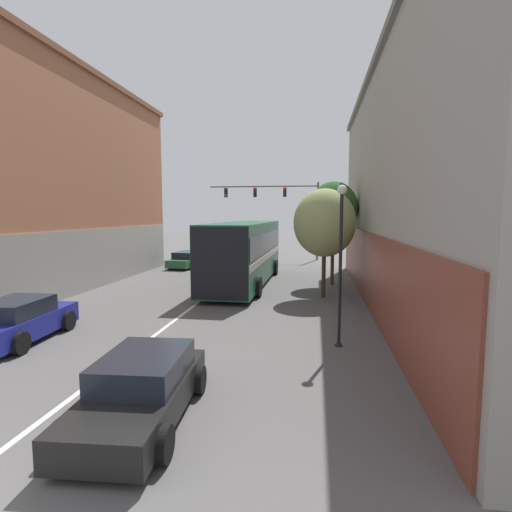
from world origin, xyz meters
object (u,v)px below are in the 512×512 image
object	(u,v)px
street_tree_near	(325,223)
parked_car_left_near	(19,321)
traffic_signal_gantry	(281,202)
street_lamp	(340,261)
parked_car_left_mid	(189,259)
street_tree_far	(333,209)
bus	(245,249)
hatchback_foreground	(142,389)

from	to	relation	value
street_tree_near	parked_car_left_near	bearing A→B (deg)	-139.67
traffic_signal_gantry	street_lamp	size ratio (longest dim) A/B	1.99
parked_car_left_near	street_lamp	xyz separation A→B (m)	(9.88, 0.99, 1.94)
street_tree_near	parked_car_left_mid	bearing A→B (deg)	135.19
traffic_signal_gantry	street_tree_far	xyz separation A→B (m)	(4.01, -12.31, -0.74)
street_lamp	street_tree_near	distance (m)	7.19
parked_car_left_mid	street_lamp	xyz separation A→B (m)	(10.17, -16.89, 2.02)
bus	street_tree_near	distance (m)	5.67
parked_car_left_near	street_tree_far	bearing A→B (deg)	-43.92
hatchback_foreground	street_lamp	world-z (taller)	street_lamp
street_lamp	parked_car_left_near	bearing A→B (deg)	-174.26
hatchback_foreground	street_lamp	size ratio (longest dim) A/B	0.86
traffic_signal_gantry	street_lamp	world-z (taller)	traffic_signal_gantry
hatchback_foreground	traffic_signal_gantry	world-z (taller)	traffic_signal_gantry
parked_car_left_near	parked_car_left_mid	size ratio (longest dim) A/B	0.82
bus	street_lamp	world-z (taller)	street_lamp
street_lamp	street_tree_far	xyz separation A→B (m)	(0.22, 10.72, 1.70)
street_tree_far	bus	bearing A→B (deg)	-175.66
bus	street_tree_near	xyz separation A→B (m)	(4.38, -3.23, 1.59)
parked_car_left_near	traffic_signal_gantry	xyz separation A→B (m)	(6.08, 24.02, 4.37)
street_lamp	street_tree_far	world-z (taller)	street_tree_far
traffic_signal_gantry	street_tree_far	world-z (taller)	traffic_signal_gantry
bus	parked_car_left_mid	bearing A→B (deg)	40.56
traffic_signal_gantry	street_tree_near	distance (m)	16.35
parked_car_left_near	parked_car_left_mid	bearing A→B (deg)	-2.20
parked_car_left_near	street_lamp	world-z (taller)	street_lamp
bus	street_lamp	bearing A→B (deg)	-154.81
hatchback_foreground	parked_car_left_near	xyz separation A→B (m)	(-5.84, 3.96, 0.06)
traffic_signal_gantry	street_lamp	distance (m)	23.46
parked_car_left_near	street_tree_near	xyz separation A→B (m)	(9.55, 8.11, 2.91)
bus	street_tree_far	world-z (taller)	street_tree_far
bus	parked_car_left_mid	world-z (taller)	bus
parked_car_left_mid	hatchback_foreground	bearing A→B (deg)	-157.51
bus	traffic_signal_gantry	xyz separation A→B (m)	(0.92, 12.68, 3.06)
hatchback_foreground	street_tree_far	xyz separation A→B (m)	(4.25, 15.67, 3.69)
hatchback_foreground	parked_car_left_mid	distance (m)	22.69
bus	street_lamp	size ratio (longest dim) A/B	2.45
parked_car_left_mid	street_tree_near	distance (m)	14.19
bus	parked_car_left_near	distance (m)	12.53
bus	street_tree_far	bearing A→B (deg)	-84.95
parked_car_left_near	traffic_signal_gantry	bearing A→B (deg)	-17.36
bus	traffic_signal_gantry	size ratio (longest dim) A/B	1.23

